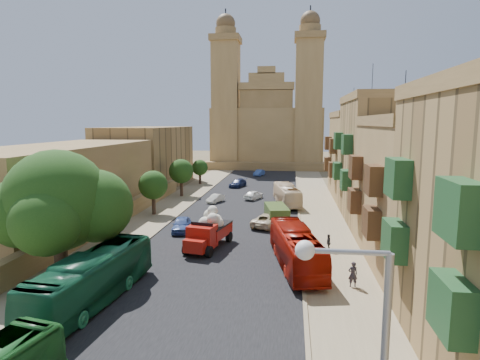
% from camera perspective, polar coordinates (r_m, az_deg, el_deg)
% --- Properties ---
extents(ground, '(260.00, 260.00, 0.00)m').
position_cam_1_polar(ground, '(24.01, -8.51, -18.55)').
color(ground, brown).
extents(road_surface, '(14.00, 140.00, 0.01)m').
position_cam_1_polar(road_surface, '(52.07, 0.57, -3.73)').
color(road_surface, black).
rests_on(road_surface, ground).
extents(sidewalk_east, '(5.00, 140.00, 0.01)m').
position_cam_1_polar(sidewalk_east, '(51.82, 11.08, -3.94)').
color(sidewalk_east, '#867557').
rests_on(sidewalk_east, ground).
extents(sidewalk_west, '(5.00, 140.00, 0.01)m').
position_cam_1_polar(sidewalk_west, '(54.01, -9.50, -3.41)').
color(sidewalk_west, '#867557').
rests_on(sidewalk_west, ground).
extents(kerb_east, '(0.25, 140.00, 0.12)m').
position_cam_1_polar(kerb_east, '(51.71, 8.31, -3.84)').
color(kerb_east, '#867557').
rests_on(kerb_east, ground).
extents(kerb_west, '(0.25, 140.00, 0.12)m').
position_cam_1_polar(kerb_west, '(53.33, -6.93, -3.44)').
color(kerb_west, '#867557').
rests_on(kerb_west, ground).
extents(townhouse_b, '(9.00, 14.00, 14.90)m').
position_cam_1_polar(townhouse_b, '(33.48, 24.48, -1.33)').
color(townhouse_b, olive).
rests_on(townhouse_b, ground).
extents(townhouse_c, '(9.00, 14.00, 17.40)m').
position_cam_1_polar(townhouse_c, '(46.79, 19.62, 2.99)').
color(townhouse_c, olive).
rests_on(townhouse_c, ground).
extents(townhouse_d, '(9.00, 14.00, 15.90)m').
position_cam_1_polar(townhouse_d, '(60.57, 16.83, 3.48)').
color(townhouse_d, olive).
rests_on(townhouse_d, ground).
extents(west_wall, '(1.00, 40.00, 1.80)m').
position_cam_1_polar(west_wall, '(45.71, -16.80, -4.63)').
color(west_wall, olive).
rests_on(west_wall, ground).
extents(west_building_low, '(10.00, 28.00, 8.40)m').
position_cam_1_polar(west_building_low, '(45.95, -24.27, -0.75)').
color(west_building_low, brown).
rests_on(west_building_low, ground).
extents(west_building_mid, '(10.00, 22.00, 10.00)m').
position_cam_1_polar(west_building_mid, '(69.16, -12.99, 3.21)').
color(west_building_mid, olive).
rests_on(west_building_mid, ground).
extents(church, '(28.00, 22.50, 36.30)m').
position_cam_1_polar(church, '(99.39, 3.97, 7.46)').
color(church, olive).
rests_on(church, ground).
extents(ficus_tree, '(9.02, 8.30, 9.02)m').
position_cam_1_polar(ficus_tree, '(29.57, -24.38, -3.14)').
color(ficus_tree, '#37251B').
rests_on(ficus_tree, ground).
extents(street_tree_a, '(3.67, 3.67, 5.64)m').
position_cam_1_polar(street_tree_a, '(37.00, -18.51, -3.12)').
color(street_tree_a, '#37251B').
rests_on(street_tree_a, ground).
extents(street_tree_b, '(3.39, 3.39, 5.21)m').
position_cam_1_polar(street_tree_b, '(47.95, -12.25, -0.72)').
color(street_tree_b, '#37251B').
rests_on(street_tree_b, ground).
extents(street_tree_c, '(3.56, 3.56, 5.47)m').
position_cam_1_polar(street_tree_c, '(59.25, -8.37, 1.23)').
color(street_tree_c, '#37251B').
rests_on(street_tree_c, ground).
extents(street_tree_d, '(2.79, 2.79, 4.28)m').
position_cam_1_polar(street_tree_d, '(70.88, -5.72, 1.75)').
color(street_tree_d, '#37251B').
rests_on(street_tree_d, ground).
extents(red_truck, '(3.49, 6.39, 3.55)m').
position_cam_1_polar(red_truck, '(34.84, -4.50, -7.15)').
color(red_truck, '#A7150C').
rests_on(red_truck, ground).
extents(olive_pickup, '(2.97, 5.07, 1.96)m').
position_cam_1_polar(olive_pickup, '(43.10, 5.21, -4.99)').
color(olive_pickup, '#374F1D').
rests_on(olive_pickup, ground).
extents(bus_green_north, '(3.51, 11.10, 3.04)m').
position_cam_1_polar(bus_green_north, '(26.25, -20.21, -12.97)').
color(bus_green_north, '#155736').
rests_on(bus_green_north, ground).
extents(bus_red_east, '(4.40, 10.69, 2.90)m').
position_cam_1_polar(bus_red_east, '(30.71, 7.98, -9.55)').
color(bus_red_east, '#9A1206').
rests_on(bus_red_east, ground).
extents(bus_cream_east, '(4.00, 9.68, 2.63)m').
position_cam_1_polar(bus_cream_east, '(53.26, 6.69, -2.08)').
color(bus_cream_east, beige).
rests_on(bus_cream_east, ground).
extents(car_blue_a, '(2.31, 4.38, 1.42)m').
position_cam_1_polar(car_blue_a, '(40.47, -8.31, -6.28)').
color(car_blue_a, '#3A5396').
rests_on(car_blue_a, ground).
extents(car_white_a, '(2.15, 3.46, 1.08)m').
position_cam_1_polar(car_white_a, '(54.46, -3.50, -2.64)').
color(car_white_a, white).
rests_on(car_white_a, ground).
extents(car_cream, '(3.83, 5.39, 1.37)m').
position_cam_1_polar(car_cream, '(42.05, 4.08, -5.70)').
color(car_cream, beige).
rests_on(car_cream, ground).
extents(car_dkblue, '(2.95, 4.73, 1.28)m').
position_cam_1_polar(car_dkblue, '(67.29, -0.30, -0.46)').
color(car_dkblue, '#162046').
rests_on(car_dkblue, ground).
extents(car_white_b, '(2.80, 4.04, 1.28)m').
position_cam_1_polar(car_white_b, '(56.53, 1.94, -2.13)').
color(car_white_b, white).
rests_on(car_white_b, ground).
extents(car_blue_b, '(2.27, 3.93, 1.22)m').
position_cam_1_polar(car_blue_b, '(81.43, 2.75, 1.03)').
color(car_blue_b, '#3C5CA8').
rests_on(car_blue_b, ground).
extents(pedestrian_a, '(0.69, 0.52, 1.72)m').
position_cam_1_polar(pedestrian_a, '(28.10, 15.75, -12.78)').
color(pedestrian_a, '#2A252E').
rests_on(pedestrian_a, ground).
extents(pedestrian_c, '(0.37, 0.87, 1.48)m').
position_cam_1_polar(pedestrian_c, '(34.91, 12.48, -8.70)').
color(pedestrian_c, '#373739').
rests_on(pedestrian_c, ground).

